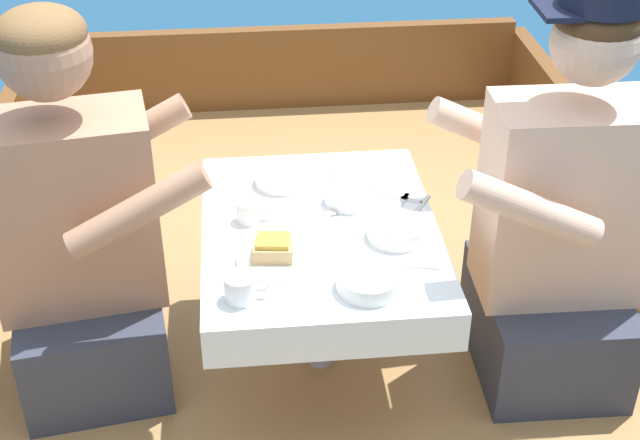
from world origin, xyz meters
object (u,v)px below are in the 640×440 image
(sandwich, at_px, (273,248))
(coffee_cup_starboard, at_px, (249,211))
(person_port, at_px, (80,242))
(coffee_cup_port, at_px, (241,287))
(person_starboard, at_px, (560,232))

(sandwich, xyz_separation_m, coffee_cup_starboard, (-0.05, 0.17, -0.00))
(person_port, bearing_deg, coffee_cup_port, -45.63)
(person_starboard, xyz_separation_m, coffee_cup_port, (-0.79, -0.21, 0.04))
(person_port, xyz_separation_m, coffee_cup_port, (0.39, -0.30, 0.06))
(person_starboard, distance_m, sandwich, 0.72)
(coffee_cup_port, relative_size, coffee_cup_starboard, 1.12)
(coffee_cup_starboard, bearing_deg, coffee_cup_port, -95.08)
(person_port, bearing_deg, coffee_cup_starboard, -5.78)
(sandwich, bearing_deg, coffee_cup_starboard, 106.63)
(person_starboard, height_order, coffee_cup_starboard, person_starboard)
(coffee_cup_starboard, bearing_deg, person_starboard, -8.18)
(person_port, xyz_separation_m, coffee_cup_starboard, (0.42, 0.02, 0.05))
(person_starboard, relative_size, sandwich, 10.53)
(person_port, bearing_deg, person_starboard, -12.80)
(person_starboard, distance_m, coffee_cup_port, 0.82)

